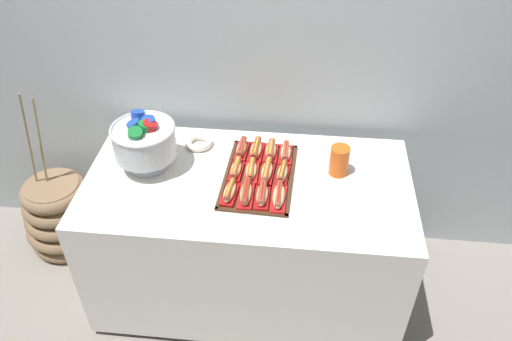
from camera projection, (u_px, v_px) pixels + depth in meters
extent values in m
plane|color=gray|center=(249.00, 285.00, 2.92)|extent=(10.00, 10.00, 0.00)
cube|color=#B2BCC1|center=(259.00, 35.00, 2.51)|extent=(6.00, 0.10, 2.60)
cube|color=white|center=(249.00, 235.00, 2.66)|extent=(1.57, 0.82, 0.76)
cylinder|color=black|center=(118.00, 318.00, 2.73)|extent=(0.05, 0.05, 0.04)
cylinder|color=black|center=(373.00, 341.00, 2.62)|extent=(0.05, 0.05, 0.04)
cylinder|color=black|center=(148.00, 235.00, 3.20)|extent=(0.05, 0.05, 0.04)
cylinder|color=black|center=(365.00, 252.00, 3.09)|extent=(0.05, 0.05, 0.04)
cylinder|color=#896B4C|center=(61.00, 214.00, 3.04)|extent=(0.31, 0.31, 0.47)
torus|color=#896B4C|center=(68.00, 236.00, 3.16)|extent=(0.43, 0.43, 0.09)
torus|color=#896B4C|center=(65.00, 225.00, 3.10)|extent=(0.45, 0.45, 0.09)
torus|color=#896B4C|center=(61.00, 214.00, 3.04)|extent=(0.43, 0.43, 0.09)
torus|color=#896B4C|center=(57.00, 203.00, 2.98)|extent=(0.40, 0.40, 0.09)
torus|color=#896B4C|center=(53.00, 191.00, 2.92)|extent=(0.38, 0.38, 0.09)
cylinder|color=#937F56|center=(29.00, 140.00, 2.72)|extent=(0.10, 0.03, 0.59)
cylinder|color=#937F56|center=(40.00, 141.00, 2.76)|extent=(0.06, 0.06, 0.53)
cube|color=#472B19|center=(259.00, 176.00, 2.44)|extent=(0.35, 0.54, 0.01)
cube|color=#472B19|center=(251.00, 212.00, 2.24)|extent=(0.33, 0.03, 0.01)
cube|color=#472B19|center=(266.00, 144.00, 2.63)|extent=(0.33, 0.03, 0.01)
cube|color=#472B19|center=(227.00, 172.00, 2.45)|extent=(0.04, 0.53, 0.01)
cube|color=#472B19|center=(291.00, 178.00, 2.41)|extent=(0.04, 0.53, 0.01)
cube|color=#B21414|center=(230.00, 195.00, 2.31)|extent=(0.08, 0.16, 0.02)
ellipsoid|color=#E0BC7F|center=(230.00, 191.00, 2.30)|extent=(0.06, 0.15, 0.04)
cylinder|color=brown|center=(230.00, 189.00, 2.29)|extent=(0.04, 0.14, 0.03)
cylinder|color=yellow|center=(230.00, 187.00, 2.28)|extent=(0.02, 0.12, 0.01)
cube|color=red|center=(246.00, 196.00, 2.30)|extent=(0.07, 0.18, 0.02)
ellipsoid|color=tan|center=(246.00, 193.00, 2.29)|extent=(0.06, 0.17, 0.04)
cylinder|color=brown|center=(246.00, 191.00, 2.28)|extent=(0.03, 0.17, 0.03)
cylinder|color=red|center=(246.00, 189.00, 2.27)|extent=(0.01, 0.14, 0.01)
cube|color=#B21414|center=(262.00, 198.00, 2.30)|extent=(0.07, 0.17, 0.02)
ellipsoid|color=#E0BC7F|center=(262.00, 194.00, 2.28)|extent=(0.05, 0.15, 0.04)
cylinder|color=#9E4C38|center=(262.00, 192.00, 2.28)|extent=(0.03, 0.15, 0.03)
cylinder|color=red|center=(262.00, 190.00, 2.27)|extent=(0.01, 0.13, 0.01)
cube|color=red|center=(279.00, 199.00, 2.29)|extent=(0.07, 0.18, 0.02)
ellipsoid|color=#E0BC7F|center=(279.00, 196.00, 2.27)|extent=(0.05, 0.17, 0.04)
cylinder|color=#9E4C38|center=(279.00, 194.00, 2.27)|extent=(0.03, 0.16, 0.03)
cylinder|color=red|center=(279.00, 192.00, 2.26)|extent=(0.01, 0.14, 0.01)
cube|color=#B21414|center=(236.00, 172.00, 2.44)|extent=(0.07, 0.15, 0.02)
ellipsoid|color=#E0BC7F|center=(236.00, 169.00, 2.43)|extent=(0.06, 0.14, 0.04)
cylinder|color=#A8563D|center=(236.00, 167.00, 2.42)|extent=(0.04, 0.14, 0.03)
cylinder|color=yellow|center=(236.00, 165.00, 2.41)|extent=(0.02, 0.12, 0.01)
cube|color=red|center=(251.00, 174.00, 2.43)|extent=(0.07, 0.16, 0.02)
ellipsoid|color=beige|center=(251.00, 170.00, 2.42)|extent=(0.05, 0.14, 0.04)
cylinder|color=#A8563D|center=(251.00, 168.00, 2.41)|extent=(0.03, 0.14, 0.03)
cylinder|color=yellow|center=(251.00, 166.00, 2.40)|extent=(0.01, 0.12, 0.01)
cube|color=#B21414|center=(267.00, 175.00, 2.42)|extent=(0.07, 0.19, 0.02)
ellipsoid|color=beige|center=(267.00, 171.00, 2.41)|extent=(0.06, 0.17, 0.04)
cylinder|color=#A8563D|center=(267.00, 169.00, 2.40)|extent=(0.04, 0.17, 0.03)
cylinder|color=yellow|center=(267.00, 167.00, 2.39)|extent=(0.02, 0.14, 0.01)
cube|color=#B21414|center=(282.00, 176.00, 2.41)|extent=(0.07, 0.16, 0.02)
ellipsoid|color=beige|center=(282.00, 173.00, 2.40)|extent=(0.06, 0.15, 0.04)
cylinder|color=brown|center=(282.00, 171.00, 2.39)|extent=(0.04, 0.14, 0.03)
cylinder|color=yellow|center=(283.00, 169.00, 2.38)|extent=(0.02, 0.12, 0.01)
cube|color=red|center=(242.00, 152.00, 2.57)|extent=(0.07, 0.16, 0.02)
ellipsoid|color=tan|center=(241.00, 148.00, 2.55)|extent=(0.05, 0.15, 0.04)
cylinder|color=#9E4C38|center=(241.00, 146.00, 2.54)|extent=(0.04, 0.15, 0.03)
cylinder|color=red|center=(241.00, 144.00, 2.53)|extent=(0.01, 0.12, 0.01)
cube|color=#B21414|center=(256.00, 153.00, 2.56)|extent=(0.08, 0.17, 0.02)
ellipsoid|color=#E0BC7F|center=(256.00, 149.00, 2.54)|extent=(0.06, 0.16, 0.04)
cylinder|color=brown|center=(256.00, 147.00, 2.53)|extent=(0.04, 0.16, 0.03)
cylinder|color=yellow|center=(256.00, 145.00, 2.53)|extent=(0.01, 0.13, 0.01)
cube|color=red|center=(271.00, 154.00, 2.55)|extent=(0.07, 0.16, 0.02)
ellipsoid|color=tan|center=(271.00, 151.00, 2.53)|extent=(0.06, 0.15, 0.04)
cylinder|color=#A8563D|center=(271.00, 148.00, 2.53)|extent=(0.03, 0.14, 0.03)
cylinder|color=yellow|center=(271.00, 146.00, 2.52)|extent=(0.01, 0.12, 0.01)
cube|color=red|center=(286.00, 156.00, 2.54)|extent=(0.06, 0.16, 0.02)
ellipsoid|color=beige|center=(286.00, 152.00, 2.53)|extent=(0.05, 0.15, 0.04)
cylinder|color=#A8563D|center=(286.00, 150.00, 2.52)|extent=(0.03, 0.14, 0.03)
cylinder|color=red|center=(286.00, 148.00, 2.51)|extent=(0.01, 0.12, 0.01)
cylinder|color=silver|center=(149.00, 165.00, 2.49)|extent=(0.18, 0.18, 0.02)
cone|color=silver|center=(147.00, 159.00, 2.47)|extent=(0.06, 0.06, 0.06)
cylinder|color=silver|center=(144.00, 141.00, 2.40)|extent=(0.30, 0.30, 0.15)
torus|color=silver|center=(142.00, 129.00, 2.35)|extent=(0.31, 0.31, 0.02)
cylinder|color=red|center=(148.00, 133.00, 2.37)|extent=(0.11, 0.09, 0.14)
cylinder|color=#1E47B2|center=(150.00, 129.00, 2.39)|extent=(0.09, 0.10, 0.13)
cylinder|color=#1E47B2|center=(139.00, 123.00, 2.43)|extent=(0.08, 0.10, 0.14)
cylinder|color=#1E47B2|center=(139.00, 132.00, 2.37)|extent=(0.12, 0.09, 0.14)
cylinder|color=#197A33|center=(135.00, 140.00, 2.33)|extent=(0.11, 0.11, 0.15)
cylinder|color=#197A33|center=(143.00, 134.00, 2.36)|extent=(0.11, 0.09, 0.14)
cylinder|color=#EA5B19|center=(339.00, 164.00, 2.43)|extent=(0.09, 0.09, 0.11)
cylinder|color=#EA5B19|center=(339.00, 161.00, 2.41)|extent=(0.09, 0.09, 0.11)
cylinder|color=#EA5B19|center=(340.00, 157.00, 2.40)|extent=(0.09, 0.09, 0.11)
torus|color=silver|center=(199.00, 143.00, 2.62)|extent=(0.15, 0.15, 0.04)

